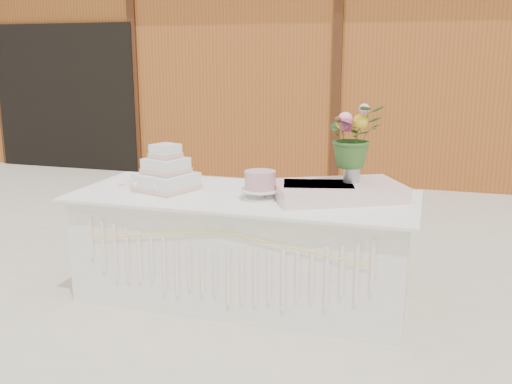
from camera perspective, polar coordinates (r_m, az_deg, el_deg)
ground at (r=4.23m, az=-1.20°, el=-10.43°), size 80.00×80.00×0.00m
barn at (r=9.75m, az=9.96°, el=12.96°), size 12.60×4.60×3.30m
cake_table at (r=4.09m, az=-1.25°, el=-5.49°), size 2.40×1.00×0.77m
wedding_cake at (r=4.15m, az=-8.96°, el=1.72°), size 0.47×0.47×0.33m
pink_cake_stand at (r=3.84m, az=0.42°, el=0.87°), size 0.27×0.27×0.19m
satin_runner at (r=3.90m, az=8.16°, el=0.10°), size 0.98×0.82×0.11m
flower_vase at (r=3.92m, az=9.54°, el=2.09°), size 0.11×0.11×0.15m
bouquet at (r=3.88m, az=9.71°, el=6.27°), size 0.50×0.50×0.42m
loose_flowers at (r=4.44m, az=-12.48°, el=0.96°), size 0.19×0.34×0.02m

